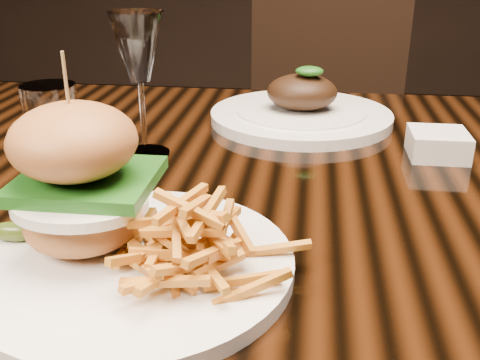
# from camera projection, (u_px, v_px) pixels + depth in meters

# --- Properties ---
(dining_table) EXTENTS (1.60, 0.90, 0.75)m
(dining_table) POSITION_uv_depth(u_px,v_px,m) (275.00, 222.00, 0.79)
(dining_table) COLOR black
(dining_table) RESTS_ON ground
(burger_plate) EXTENTS (0.30, 0.30, 0.20)m
(burger_plate) POSITION_uv_depth(u_px,v_px,m) (125.00, 220.00, 0.51)
(burger_plate) COLOR white
(burger_plate) RESTS_ON dining_table
(ramekin) EXTENTS (0.10, 0.10, 0.04)m
(ramekin) POSITION_uv_depth(u_px,v_px,m) (438.00, 144.00, 0.81)
(ramekin) COLOR white
(ramekin) RESTS_ON dining_table
(wine_glass) EXTENTS (0.08, 0.08, 0.20)m
(wine_glass) POSITION_uv_depth(u_px,v_px,m) (138.00, 52.00, 0.76)
(wine_glass) COLOR white
(wine_glass) RESTS_ON dining_table
(water_tumbler) EXTENTS (0.08, 0.08, 0.10)m
(water_tumbler) POSITION_uv_depth(u_px,v_px,m) (52.00, 121.00, 0.80)
(water_tumbler) COLOR white
(water_tumbler) RESTS_ON dining_table
(far_dish) EXTENTS (0.31, 0.31, 0.10)m
(far_dish) POSITION_uv_depth(u_px,v_px,m) (301.00, 111.00, 0.96)
(far_dish) COLOR white
(far_dish) RESTS_ON dining_table
(chair_far) EXTENTS (0.50, 0.50, 0.95)m
(chair_far) POSITION_uv_depth(u_px,v_px,m) (322.00, 126.00, 1.65)
(chair_far) COLOR black
(chair_far) RESTS_ON ground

